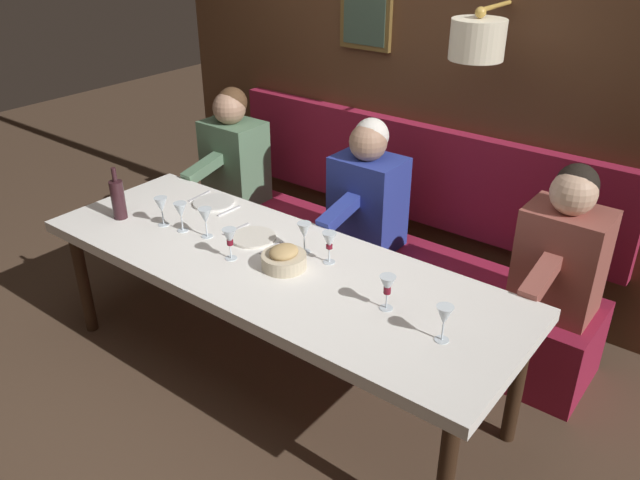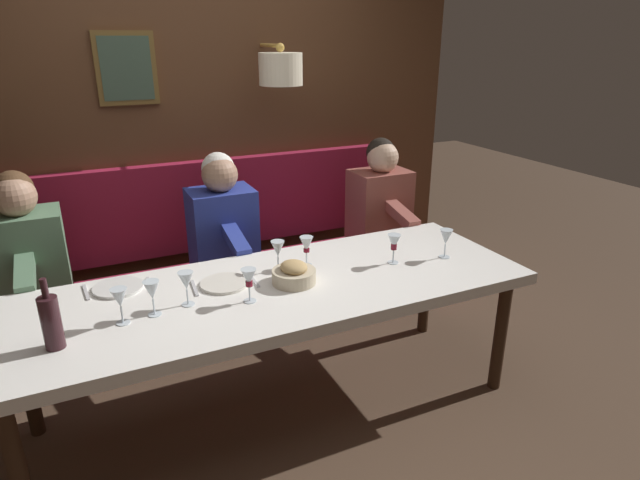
{
  "view_description": "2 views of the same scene",
  "coord_description": "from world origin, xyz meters",
  "px_view_note": "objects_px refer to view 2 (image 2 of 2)",
  "views": [
    {
      "loc": [
        -2.02,
        -1.86,
        2.32
      ],
      "look_at": [
        0.05,
        -0.27,
        0.92
      ],
      "focal_mm": 35.73,
      "sensor_mm": 36.0,
      "label": 1
    },
    {
      "loc": [
        -2.26,
        0.83,
        1.9
      ],
      "look_at": [
        0.05,
        -0.27,
        0.92
      ],
      "focal_mm": 29.98,
      "sensor_mm": 36.0,
      "label": 2
    }
  ],
  "objects_px": {
    "wine_glass_6": "(152,291)",
    "bread_bowl": "(294,274)",
    "diner_near": "(222,220)",
    "wine_glass_3": "(186,282)",
    "dining_table": "(276,296)",
    "wine_glass_4": "(278,250)",
    "wine_glass_2": "(306,245)",
    "wine_glass_5": "(120,299)",
    "wine_bottle": "(51,322)",
    "diner_nearest": "(380,198)",
    "wine_glass_7": "(394,243)",
    "diner_middle": "(25,248)",
    "wine_glass_1": "(249,279)",
    "wine_glass_0": "(446,238)"
  },
  "relations": [
    {
      "from": "wine_glass_0",
      "to": "wine_bottle",
      "type": "xyz_separation_m",
      "value": [
        -0.09,
        1.97,
        -0.0
      ]
    },
    {
      "from": "wine_glass_5",
      "to": "diner_near",
      "type": "bearing_deg",
      "value": -36.69
    },
    {
      "from": "dining_table",
      "to": "diner_near",
      "type": "height_order",
      "value": "diner_near"
    },
    {
      "from": "diner_near",
      "to": "wine_glass_4",
      "type": "bearing_deg",
      "value": -172.16
    },
    {
      "from": "diner_near",
      "to": "wine_glass_2",
      "type": "bearing_deg",
      "value": -160.23
    },
    {
      "from": "wine_glass_7",
      "to": "bread_bowl",
      "type": "relative_size",
      "value": 0.75
    },
    {
      "from": "wine_bottle",
      "to": "dining_table",
      "type": "bearing_deg",
      "value": -81.08
    },
    {
      "from": "wine_glass_5",
      "to": "bread_bowl",
      "type": "height_order",
      "value": "wine_glass_5"
    },
    {
      "from": "diner_near",
      "to": "bread_bowl",
      "type": "height_order",
      "value": "diner_near"
    },
    {
      "from": "wine_bottle",
      "to": "bread_bowl",
      "type": "relative_size",
      "value": 1.36
    },
    {
      "from": "wine_glass_3",
      "to": "wine_glass_6",
      "type": "bearing_deg",
      "value": 101.62
    },
    {
      "from": "wine_glass_2",
      "to": "wine_glass_6",
      "type": "bearing_deg",
      "value": 104.23
    },
    {
      "from": "wine_glass_4",
      "to": "diner_nearest",
      "type": "bearing_deg",
      "value": -55.97
    },
    {
      "from": "diner_nearest",
      "to": "wine_glass_4",
      "type": "relative_size",
      "value": 4.82
    },
    {
      "from": "diner_near",
      "to": "diner_middle",
      "type": "distance_m",
      "value": 1.1
    },
    {
      "from": "dining_table",
      "to": "wine_glass_0",
      "type": "bearing_deg",
      "value": -93.87
    },
    {
      "from": "dining_table",
      "to": "wine_glass_4",
      "type": "xyz_separation_m",
      "value": [
        0.17,
        -0.08,
        0.18
      ]
    },
    {
      "from": "wine_glass_5",
      "to": "wine_glass_2",
      "type": "bearing_deg",
      "value": -76.67
    },
    {
      "from": "diner_nearest",
      "to": "wine_glass_2",
      "type": "distance_m",
      "value": 1.15
    },
    {
      "from": "wine_glass_4",
      "to": "wine_glass_6",
      "type": "distance_m",
      "value": 0.71
    },
    {
      "from": "wine_glass_1",
      "to": "wine_glass_6",
      "type": "distance_m",
      "value": 0.43
    },
    {
      "from": "wine_glass_3",
      "to": "bread_bowl",
      "type": "xyz_separation_m",
      "value": [
        0.01,
        -0.53,
        -0.07
      ]
    },
    {
      "from": "wine_glass_6",
      "to": "wine_glass_7",
      "type": "xyz_separation_m",
      "value": [
        0.04,
        -1.27,
        -0.0
      ]
    },
    {
      "from": "wine_glass_0",
      "to": "wine_glass_4",
      "type": "bearing_deg",
      "value": 75.57
    },
    {
      "from": "diner_near",
      "to": "bread_bowl",
      "type": "bearing_deg",
      "value": -172.72
    },
    {
      "from": "wine_glass_3",
      "to": "bread_bowl",
      "type": "bearing_deg",
      "value": -89.18
    },
    {
      "from": "wine_glass_6",
      "to": "bread_bowl",
      "type": "relative_size",
      "value": 0.75
    },
    {
      "from": "wine_bottle",
      "to": "wine_glass_1",
      "type": "bearing_deg",
      "value": -86.77
    },
    {
      "from": "wine_glass_5",
      "to": "diner_middle",
      "type": "bearing_deg",
      "value": 22.54
    },
    {
      "from": "dining_table",
      "to": "diner_middle",
      "type": "height_order",
      "value": "diner_middle"
    },
    {
      "from": "wine_glass_2",
      "to": "bread_bowl",
      "type": "height_order",
      "value": "wine_glass_2"
    },
    {
      "from": "diner_nearest",
      "to": "wine_glass_3",
      "type": "relative_size",
      "value": 4.82
    },
    {
      "from": "diner_near",
      "to": "wine_bottle",
      "type": "relative_size",
      "value": 2.64
    },
    {
      "from": "wine_glass_4",
      "to": "wine_glass_5",
      "type": "distance_m",
      "value": 0.84
    },
    {
      "from": "dining_table",
      "to": "wine_glass_5",
      "type": "bearing_deg",
      "value": 95.41
    },
    {
      "from": "dining_table",
      "to": "diner_middle",
      "type": "bearing_deg",
      "value": 51.91
    },
    {
      "from": "wine_glass_3",
      "to": "wine_glass_6",
      "type": "relative_size",
      "value": 1.0
    },
    {
      "from": "wine_glass_4",
      "to": "bread_bowl",
      "type": "bearing_deg",
      "value": -174.96
    },
    {
      "from": "wine_glass_4",
      "to": "wine_bottle",
      "type": "relative_size",
      "value": 0.55
    },
    {
      "from": "wine_glass_4",
      "to": "bread_bowl",
      "type": "xyz_separation_m",
      "value": [
        -0.18,
        -0.02,
        -0.07
      ]
    },
    {
      "from": "diner_near",
      "to": "wine_glass_4",
      "type": "xyz_separation_m",
      "value": [
        -0.72,
        -0.1,
        0.04
      ]
    },
    {
      "from": "diner_middle",
      "to": "dining_table",
      "type": "bearing_deg",
      "value": -128.09
    },
    {
      "from": "dining_table",
      "to": "wine_bottle",
      "type": "xyz_separation_m",
      "value": [
        -0.16,
        0.99,
        0.18
      ]
    },
    {
      "from": "diner_nearest",
      "to": "wine_bottle",
      "type": "height_order",
      "value": "diner_nearest"
    },
    {
      "from": "wine_glass_7",
      "to": "bread_bowl",
      "type": "height_order",
      "value": "wine_glass_7"
    },
    {
      "from": "diner_nearest",
      "to": "wine_glass_3",
      "type": "distance_m",
      "value": 1.82
    },
    {
      "from": "diner_nearest",
      "to": "wine_glass_6",
      "type": "height_order",
      "value": "diner_nearest"
    },
    {
      "from": "diner_middle",
      "to": "wine_glass_5",
      "type": "bearing_deg",
      "value": -157.46
    },
    {
      "from": "dining_table",
      "to": "wine_glass_7",
      "type": "relative_size",
      "value": 15.71
    },
    {
      "from": "wine_glass_7",
      "to": "wine_bottle",
      "type": "distance_m",
      "value": 1.68
    }
  ]
}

